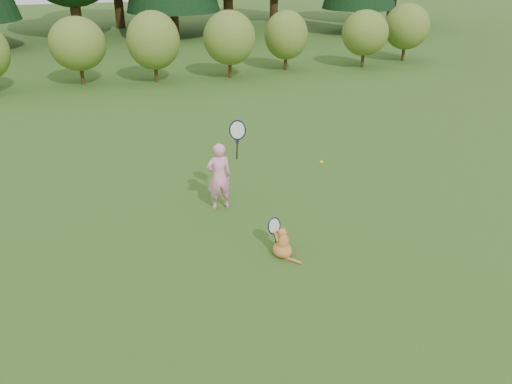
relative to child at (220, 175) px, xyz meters
name	(u,v)px	position (x,y,z in m)	size (l,w,h in m)	color
ground	(259,249)	(0.24, -1.73, -0.71)	(100.00, 100.00, 0.00)	#2A5217
shrub_row	(152,45)	(0.24, 11.27, 0.69)	(28.00, 3.00, 2.80)	olive
child	(220,175)	(0.00, 0.00, 0.00)	(0.78, 0.50, 2.03)	#FF98C4
cat	(282,241)	(0.54, -2.02, -0.44)	(0.44, 0.72, 0.72)	orange
tennis_ball	(321,162)	(1.87, -0.60, 0.27)	(0.06, 0.06, 0.06)	yellow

